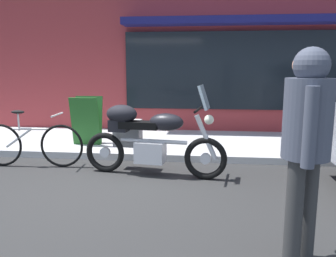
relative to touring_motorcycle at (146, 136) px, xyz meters
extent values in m
plane|color=#2A2A2A|center=(-0.53, -0.62, -0.60)|extent=(80.00, 80.00, 0.00)
torus|color=black|center=(0.91, -0.15, -0.29)|extent=(0.64, 0.17, 0.63)
cylinder|color=silver|center=(0.91, -0.15, -0.29)|extent=(0.17, 0.08, 0.16)
torus|color=black|center=(-0.66, 0.05, -0.29)|extent=(0.64, 0.17, 0.63)
cylinder|color=silver|center=(-0.66, 0.05, -0.29)|extent=(0.17, 0.08, 0.16)
cube|color=silver|center=(0.07, -0.04, -0.24)|extent=(0.48, 0.35, 0.32)
cylinder|color=silver|center=(0.12, -0.05, -0.07)|extent=(1.03, 0.19, 0.06)
ellipsoid|color=black|center=(0.32, -0.08, 0.23)|extent=(0.55, 0.35, 0.26)
cube|color=black|center=(-0.09, -0.02, 0.17)|extent=(0.63, 0.32, 0.11)
cube|color=black|center=(-0.42, 0.02, 0.15)|extent=(0.31, 0.25, 0.18)
cylinder|color=silver|center=(0.91, -0.15, 0.03)|extent=(0.35, 0.11, 0.67)
cylinder|color=black|center=(0.79, -0.14, 0.43)|extent=(0.12, 0.62, 0.04)
cube|color=silver|center=(0.87, -0.15, 0.61)|extent=(0.19, 0.34, 0.35)
sphere|color=#EAEACC|center=(0.95, -0.16, 0.29)|extent=(0.14, 0.14, 0.14)
cube|color=#B2B2B2|center=(-0.34, 0.25, -0.01)|extent=(0.46, 0.26, 0.44)
cube|color=black|center=(-0.34, 0.36, -0.01)|extent=(0.37, 0.06, 0.03)
ellipsoid|color=black|center=(-0.37, 0.01, 0.33)|extent=(0.52, 0.38, 0.28)
torus|color=black|center=(-1.45, 0.23, -0.24)|extent=(0.72, 0.08, 0.72)
torus|color=black|center=(-2.48, 0.18, -0.24)|extent=(0.72, 0.08, 0.72)
cylinder|color=silver|center=(-1.97, 0.21, 0.04)|extent=(0.57, 0.06, 0.04)
cylinder|color=silver|center=(-2.17, 0.20, -0.12)|extent=(0.44, 0.06, 0.33)
cylinder|color=silver|center=(-2.15, 0.20, 0.16)|extent=(0.03, 0.03, 0.30)
ellipsoid|color=black|center=(-2.15, 0.20, 0.32)|extent=(0.22, 0.11, 0.06)
cylinder|color=silver|center=(-1.50, 0.23, 0.28)|extent=(0.05, 0.48, 0.03)
cylinder|color=#353535|center=(1.63, -2.37, -0.14)|extent=(0.14, 0.14, 0.92)
cylinder|color=#353535|center=(1.77, -2.23, -0.14)|extent=(0.14, 0.14, 0.92)
cylinder|color=#474C5B|center=(1.70, -2.30, 0.64)|extent=(0.45, 0.45, 0.64)
sphere|color=#474C5B|center=(1.70, -2.30, 1.06)|extent=(0.28, 0.28, 0.28)
sphere|color=tan|center=(1.64, -2.29, 1.06)|extent=(0.17, 0.17, 0.17)
cylinder|color=#474C5B|center=(1.66, -2.53, 0.61)|extent=(0.10, 0.10, 0.61)
cylinder|color=#474C5B|center=(1.74, -2.08, 0.61)|extent=(0.10, 0.10, 0.61)
cube|color=#1E511E|center=(-1.43, 1.32, -0.01)|extent=(0.55, 0.20, 0.94)
cube|color=#1E511E|center=(-1.43, 1.54, -0.01)|extent=(0.55, 0.20, 0.94)
camera|label=1|loc=(0.89, -5.11, 1.04)|focal=37.02mm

